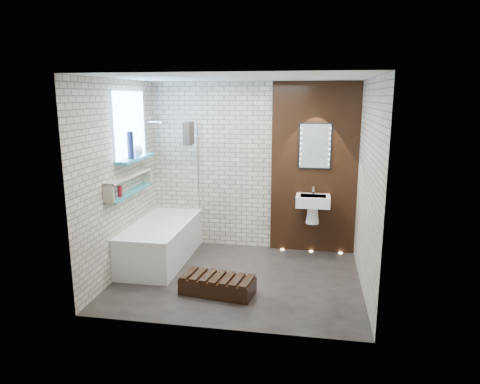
% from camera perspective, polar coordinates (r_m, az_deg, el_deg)
% --- Properties ---
extents(ground, '(3.20, 3.20, 0.00)m').
position_cam_1_polar(ground, '(5.90, -0.25, -11.28)').
color(ground, black).
rests_on(ground, ground).
extents(room_shell, '(3.24, 3.20, 2.60)m').
position_cam_1_polar(room_shell, '(5.51, -0.26, 1.19)').
color(room_shell, tan).
rests_on(room_shell, ground).
extents(walnut_panel, '(1.30, 0.06, 2.60)m').
position_cam_1_polar(walnut_panel, '(6.68, 9.72, 3.01)').
color(walnut_panel, black).
rests_on(walnut_panel, ground).
extents(clerestory_window, '(0.18, 1.00, 0.94)m').
position_cam_1_polar(clerestory_window, '(6.22, -14.21, 7.70)').
color(clerestory_window, '#7FADE0').
rests_on(clerestory_window, room_shell).
extents(display_niche, '(0.14, 1.30, 0.26)m').
position_cam_1_polar(display_niche, '(6.12, -14.27, 0.98)').
color(display_niche, teal).
rests_on(display_niche, room_shell).
extents(bathtub, '(0.79, 1.74, 0.70)m').
position_cam_1_polar(bathtub, '(6.51, -10.30, -6.43)').
color(bathtub, white).
rests_on(bathtub, ground).
extents(bath_screen, '(0.01, 0.78, 1.40)m').
position_cam_1_polar(bath_screen, '(6.56, -6.41, 2.77)').
color(bath_screen, white).
rests_on(bath_screen, bathtub).
extents(towel, '(0.10, 0.25, 0.33)m').
position_cam_1_polar(towel, '(6.39, -6.79, 7.65)').
color(towel, black).
rests_on(towel, bath_screen).
extents(shower_head, '(0.18, 0.18, 0.02)m').
position_cam_1_polar(shower_head, '(6.67, -10.01, 9.04)').
color(shower_head, silver).
rests_on(shower_head, room_shell).
extents(washbasin, '(0.50, 0.36, 0.58)m').
position_cam_1_polar(washbasin, '(6.59, 9.55, -1.65)').
color(washbasin, white).
rests_on(washbasin, walnut_panel).
extents(led_mirror, '(0.50, 0.02, 0.70)m').
position_cam_1_polar(led_mirror, '(6.59, 9.83, 5.96)').
color(led_mirror, black).
rests_on(led_mirror, walnut_panel).
extents(walnut_step, '(0.94, 0.52, 0.20)m').
position_cam_1_polar(walnut_step, '(5.46, -2.96, -12.20)').
color(walnut_step, black).
rests_on(walnut_step, ground).
extents(niche_bottles, '(0.06, 0.06, 0.14)m').
position_cam_1_polar(niche_bottles, '(5.84, -15.50, 0.02)').
color(niche_bottles, '#A04318').
rests_on(niche_bottles, display_niche).
extents(sill_vases, '(0.17, 0.33, 0.37)m').
position_cam_1_polar(sill_vases, '(6.16, -13.71, 5.54)').
color(sill_vases, white).
rests_on(sill_vases, clerestory_window).
extents(floor_uplights, '(0.96, 0.06, 0.01)m').
position_cam_1_polar(floor_uplights, '(6.94, 9.33, -7.69)').
color(floor_uplights, '#FFD899').
rests_on(floor_uplights, ground).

